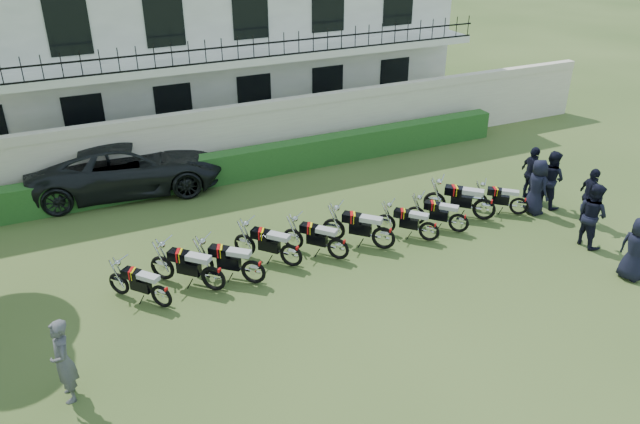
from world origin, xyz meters
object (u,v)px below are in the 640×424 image
at_px(officer_0, 636,249).
at_px(motorcycle_2, 253,266).
at_px(inspector, 63,361).
at_px(officer_1, 592,215).
at_px(motorcycle_8, 485,204).
at_px(officer_3, 537,187).
at_px(officer_5, 532,174).
at_px(motorcycle_7, 459,218).
at_px(motorcycle_1, 213,273).
at_px(motorcycle_0, 161,291).
at_px(officer_4, 551,179).
at_px(motorcycle_6, 429,227).
at_px(motorcycle_3, 291,250).
at_px(motorcycle_4, 338,244).
at_px(officer_2, 590,196).
at_px(motorcycle_9, 520,202).
at_px(suv, 127,166).
at_px(motorcycle_5, 384,233).

bearing_deg(officer_0, motorcycle_2, 55.38).
height_order(inspector, officer_1, officer_1).
height_order(motorcycle_8, inspector, inspector).
bearing_deg(officer_3, officer_5, -29.34).
distance_m(motorcycle_7, officer_0, 4.51).
bearing_deg(motorcycle_1, motorcycle_0, 141.48).
bearing_deg(officer_4, officer_0, 158.78).
relative_size(motorcycle_0, officer_0, 0.86).
bearing_deg(officer_1, motorcycle_6, 63.73).
bearing_deg(motorcycle_7, officer_5, -28.59).
bearing_deg(motorcycle_8, officer_3, -54.65).
distance_m(motorcycle_3, motorcycle_6, 3.97).
distance_m(motorcycle_4, officer_3, 6.56).
relative_size(motorcycle_6, inspector, 0.79).
distance_m(motorcycle_6, officer_2, 4.90).
bearing_deg(motorcycle_6, motorcycle_3, 131.58).
xyz_separation_m(motorcycle_4, officer_4, (7.26, 0.15, 0.42)).
bearing_deg(officer_2, officer_0, 172.21).
bearing_deg(officer_3, officer_1, -176.33).
bearing_deg(motorcycle_4, officer_3, -42.05).
distance_m(motorcycle_6, motorcycle_9, 3.33).
distance_m(motorcycle_4, officer_4, 7.27).
bearing_deg(motorcycle_4, motorcycle_0, 140.70).
xyz_separation_m(motorcycle_7, officer_4, (3.52, 0.28, 0.44)).
distance_m(motorcycle_9, officer_5, 1.35).
height_order(motorcycle_0, motorcycle_7, motorcycle_0).
height_order(motorcycle_3, motorcycle_6, motorcycle_3).
relative_size(motorcycle_8, suv, 0.27).
distance_m(suv, inspector, 9.47).
bearing_deg(inspector, officer_2, 90.79).
bearing_deg(motorcycle_7, inspector, 148.38).
xyz_separation_m(officer_2, officer_4, (-0.23, 1.35, 0.05)).
distance_m(motorcycle_5, inspector, 8.54).
bearing_deg(officer_1, motorcycle_7, 55.07).
height_order(motorcycle_3, officer_1, officer_1).
height_order(motorcycle_1, officer_4, officer_4).
height_order(motorcycle_3, officer_2, officer_2).
bearing_deg(motorcycle_6, motorcycle_8, -33.20).
height_order(motorcycle_5, motorcycle_7, motorcycle_5).
relative_size(motorcycle_3, officer_4, 0.86).
bearing_deg(motorcycle_9, inspector, 141.77).
xyz_separation_m(motorcycle_6, motorcycle_7, (1.04, 0.06, 0.00)).
distance_m(officer_0, officer_2, 2.93).
xyz_separation_m(motorcycle_1, officer_3, (9.92, -0.02, 0.33)).
relative_size(motorcycle_5, suv, 0.26).
distance_m(motorcycle_1, suv, 6.84).
height_order(motorcycle_4, officer_5, officer_5).
relative_size(motorcycle_3, officer_5, 0.89).
height_order(suv, officer_3, officer_3).
xyz_separation_m(motorcycle_1, officer_1, (9.93, -2.11, 0.38)).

